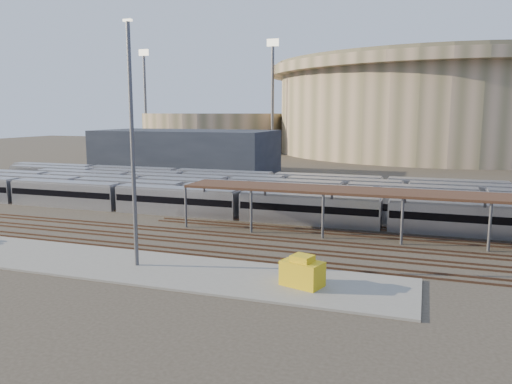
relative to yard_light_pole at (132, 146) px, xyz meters
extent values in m
plane|color=#383026|center=(4.87, 14.89, -11.13)|extent=(420.00, 420.00, 0.00)
cube|color=gray|center=(-0.13, -0.11, -11.03)|extent=(50.00, 9.00, 0.20)
cube|color=#BCBCC1|center=(1.49, 22.89, -9.33)|extent=(112.00, 2.90, 3.60)
cube|color=#BCBCC1|center=(9.76, 27.09, -9.33)|extent=(112.00, 2.90, 3.60)
cube|color=#BCBCC1|center=(-0.30, 31.29, -9.33)|extent=(112.00, 2.90, 3.60)
cube|color=#BCBCC1|center=(13.49, 35.49, -9.33)|extent=(112.00, 2.90, 3.60)
cube|color=#BCBCC1|center=(3.21, 39.69, -9.33)|extent=(112.00, 2.90, 3.60)
cube|color=#BCBCC1|center=(-0.19, 43.89, -9.33)|extent=(112.00, 2.90, 3.60)
cylinder|color=#505155|center=(-3.13, 16.19, -8.63)|extent=(0.30, 0.30, 5.00)
cylinder|color=#505155|center=(-3.13, 21.59, -8.63)|extent=(0.30, 0.30, 5.00)
cylinder|color=#505155|center=(5.44, 16.19, -8.63)|extent=(0.30, 0.30, 5.00)
cylinder|color=#505155|center=(5.44, 21.59, -8.63)|extent=(0.30, 0.30, 5.00)
cylinder|color=#505155|center=(14.01, 16.19, -8.63)|extent=(0.30, 0.30, 5.00)
cylinder|color=#505155|center=(14.01, 21.59, -8.63)|extent=(0.30, 0.30, 5.00)
cylinder|color=#505155|center=(22.58, 16.19, -8.63)|extent=(0.30, 0.30, 5.00)
cylinder|color=#505155|center=(22.58, 21.59, -8.63)|extent=(0.30, 0.30, 5.00)
cylinder|color=#505155|center=(31.15, 16.19, -8.63)|extent=(0.30, 0.30, 5.00)
cylinder|color=#505155|center=(31.15, 21.59, -8.63)|extent=(0.30, 0.30, 5.00)
cube|color=#3E2119|center=(26.87, 18.89, -5.98)|extent=(60.00, 6.00, 0.30)
cube|color=#4C3323|center=(4.87, 13.14, -11.04)|extent=(170.00, 0.12, 0.18)
cube|color=#4C3323|center=(4.87, 14.64, -11.04)|extent=(170.00, 0.12, 0.18)
cube|color=#4C3323|center=(4.87, 9.14, -11.04)|extent=(170.00, 0.12, 0.18)
cube|color=#4C3323|center=(4.87, 10.64, -11.04)|extent=(170.00, 0.12, 0.18)
cube|color=#4C3323|center=(4.87, 5.14, -11.04)|extent=(170.00, 0.12, 0.18)
cube|color=#4C3323|center=(4.87, 6.64, -11.04)|extent=(170.00, 0.12, 0.18)
cylinder|color=tan|center=(29.87, 154.89, 2.87)|extent=(116.00, 116.00, 28.00)
cylinder|color=tan|center=(29.87, 154.89, 18.37)|extent=(124.00, 124.00, 3.00)
cylinder|color=#676149|center=(29.87, 154.89, 20.62)|extent=(120.00, 120.00, 1.50)
cylinder|color=tan|center=(-55.13, 144.89, -4.13)|extent=(56.00, 56.00, 14.00)
cube|color=#1E232D|center=(-30.13, 69.89, -6.13)|extent=(42.00, 20.00, 10.00)
cylinder|color=#505155|center=(-25.13, 124.89, 6.87)|extent=(1.00, 1.00, 36.00)
cube|color=#FFF2CC|center=(-25.13, 124.89, 26.07)|extent=(4.00, 0.60, 2.40)
cylinder|color=#505155|center=(-80.13, 134.89, 6.87)|extent=(1.00, 1.00, 36.00)
cube|color=#FFF2CC|center=(-80.13, 134.89, 26.07)|extent=(4.00, 0.60, 2.40)
cylinder|color=#505155|center=(-5.13, 174.89, 6.87)|extent=(1.00, 1.00, 36.00)
cube|color=#FFF2CC|center=(-5.13, 174.89, 26.07)|extent=(4.00, 0.60, 2.40)
cylinder|color=#505155|center=(0.00, 0.00, -0.18)|extent=(0.36, 0.36, 21.50)
cube|color=#FFF2CC|center=(0.00, 0.00, 10.67)|extent=(0.81, 0.33, 0.20)
cube|color=gold|center=(15.68, -0.53, -9.92)|extent=(3.69, 2.91, 2.02)
camera|label=1|loc=(24.61, -38.28, 2.80)|focal=35.00mm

